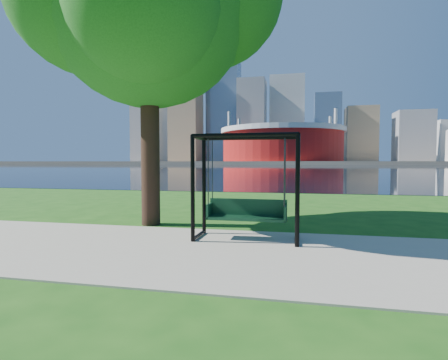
% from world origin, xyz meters
% --- Properties ---
extents(ground, '(900.00, 900.00, 0.00)m').
position_xyz_m(ground, '(0.00, 0.00, 0.00)').
color(ground, '#1E5114').
rests_on(ground, ground).
extents(path, '(120.00, 4.00, 0.03)m').
position_xyz_m(path, '(0.00, -0.50, 0.01)').
color(path, '#9E937F').
rests_on(path, ground).
extents(river, '(900.00, 180.00, 0.02)m').
position_xyz_m(river, '(0.00, 102.00, 0.01)').
color(river, black).
rests_on(river, ground).
extents(far_bank, '(900.00, 228.00, 2.00)m').
position_xyz_m(far_bank, '(0.00, 306.00, 1.00)').
color(far_bank, '#937F60').
rests_on(far_bank, ground).
extents(stadium, '(83.00, 83.00, 32.00)m').
position_xyz_m(stadium, '(-10.00, 235.00, 14.23)').
color(stadium, maroon).
rests_on(stadium, far_bank).
extents(skyline, '(392.00, 66.00, 96.50)m').
position_xyz_m(skyline, '(-4.27, 319.39, 35.89)').
color(skyline, gray).
rests_on(skyline, far_bank).
extents(swing, '(2.17, 0.95, 2.22)m').
position_xyz_m(swing, '(0.36, 0.63, 1.07)').
color(swing, black).
rests_on(swing, ground).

